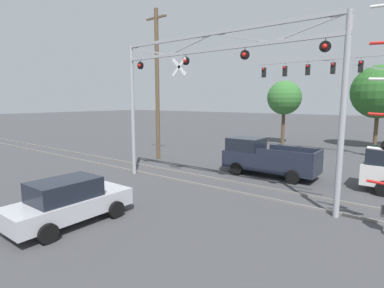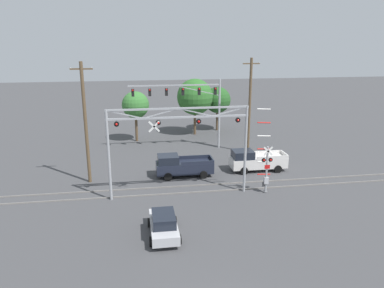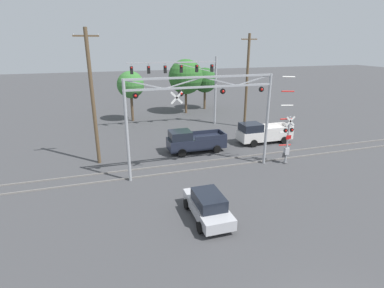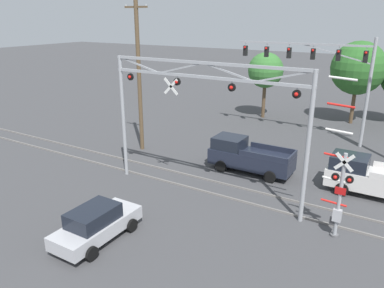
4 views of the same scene
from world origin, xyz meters
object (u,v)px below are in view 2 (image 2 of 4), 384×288
Objects in this scene: pickup_truck_lead at (182,166)px; background_tree_far_right_verge at (135,105)px; sedan_waiting at (164,224)px; utility_pole_left at (86,122)px; crossing_gantry at (179,134)px; background_tree_far_left_verge at (218,100)px; pickup_truck_following at (256,161)px; utility_pole_right at (250,105)px; background_tree_beyond_span at (195,97)px; traffic_signal_span at (194,100)px; crossing_signal_mast at (266,167)px.

pickup_truck_lead is 0.84× the size of background_tree_far_right_verge.
sedan_waiting is 0.40× the size of utility_pole_left.
crossing_gantry is 5.93m from pickup_truck_lead.
background_tree_far_left_verge is (9.52, 27.12, 3.35)m from sedan_waiting.
utility_pole_left is at bearing -108.06° from background_tree_far_right_verge.
pickup_truck_following is at bearing 3.34° from pickup_truck_lead.
utility_pole_right is 10.76m from background_tree_far_left_verge.
utility_pole_left reaches higher than pickup_truck_following.
utility_pole_left is at bearing -177.75° from pickup_truck_following.
background_tree_far_right_verge is (-7.51, -2.14, -0.48)m from background_tree_beyond_span.
background_tree_beyond_span reaches higher than crossing_gantry.
sedan_waiting is 26.37m from background_tree_beyond_span.
traffic_signal_span reaches higher than pickup_truck_following.
sedan_waiting is at bearing -103.67° from background_tree_beyond_span.
traffic_signal_span is 1.67× the size of background_tree_far_right_verge.
utility_pole_left is 1.01× the size of utility_pole_right.
crossing_signal_mast is at bearing -4.39° from crossing_gantry.
crossing_gantry is 22.44m from background_tree_far_left_verge.
crossing_signal_mast reaches higher than background_tree_far_right_verge.
utility_pole_right reaches higher than background_tree_far_right_verge.
background_tree_far_right_verge is at bearing 146.03° from traffic_signal_span.
background_tree_beyond_span is 7.82m from background_tree_far_right_verge.
crossing_signal_mast is 0.67× the size of utility_pole_left.
sedan_waiting is at bearing -131.57° from pickup_truck_following.
utility_pole_right is (5.58, -2.41, -0.33)m from traffic_signal_span.
sedan_waiting is (-8.65, -5.56, -1.43)m from crossing_signal_mast.
traffic_signal_span is (3.27, 12.80, 0.55)m from crossing_gantry.
pickup_truck_following is 0.73× the size of background_tree_beyond_span.
pickup_truck_following is 0.87× the size of background_tree_far_right_verge.
crossing_signal_mast is 20.08m from background_tree_beyond_span.
crossing_gantry is 1.08× the size of traffic_signal_span.
background_tree_far_right_verge reaches higher than pickup_truck_following.
utility_pole_left reaches higher than sedan_waiting.
background_tree_beyond_span reaches higher than crossing_signal_mast.
crossing_signal_mast is 15.28m from utility_pole_left.
background_tree_far_left_verge is (7.02, 16.75, 3.14)m from pickup_truck_lead.
utility_pole_left is (-15.15, -0.60, 4.32)m from pickup_truck_following.
crossing_gantry is 1.56× the size of crossing_signal_mast.
traffic_signal_span is 1.92× the size of pickup_truck_following.
background_tree_far_left_verge is (3.36, 1.81, -0.77)m from background_tree_beyond_span.
traffic_signal_span is 13.71m from utility_pole_left.
utility_pole_right reaches higher than pickup_truck_following.
utility_pole_right is at bearing -23.41° from traffic_signal_span.
utility_pole_right reaches higher than sedan_waiting.
crossing_gantry is at bearing -102.96° from background_tree_beyond_span.
crossing_signal_mast reaches higher than pickup_truck_lead.
background_tree_beyond_span is at bearing 116.62° from utility_pole_right.
pickup_truck_lead is 0.50× the size of utility_pole_left.
crossing_gantry is 2.12× the size of pickup_truck_lead.
utility_pole_right is at bearing 79.93° from crossing_signal_mast.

